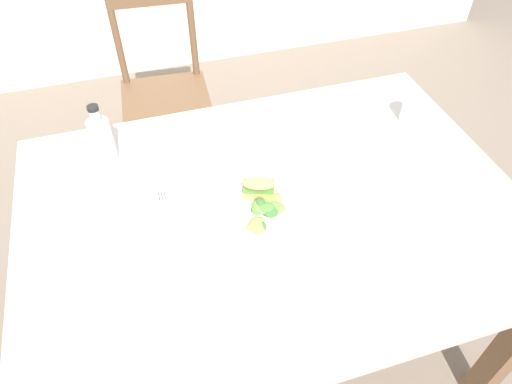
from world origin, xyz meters
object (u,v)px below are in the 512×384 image
(dining_table, at_px, (273,229))
(fork_on_napkin, at_px, (165,212))
(plate_lunch, at_px, (260,206))
(sandwich_half_front, at_px, (259,187))
(cup_extra_side, at_px, (412,110))
(bottle_cold_brew, at_px, (103,142))
(chair_wooden_far, at_px, (165,93))

(dining_table, height_order, fork_on_napkin, fork_on_napkin)
(plate_lunch, bearing_deg, dining_table, -2.99)
(plate_lunch, height_order, sandwich_half_front, sandwich_half_front)
(plate_lunch, relative_size, cup_extra_side, 2.93)
(sandwich_half_front, height_order, cup_extra_side, cup_extra_side)
(sandwich_half_front, bearing_deg, bottle_cold_brew, 143.84)
(dining_table, height_order, cup_extra_side, cup_extra_side)
(dining_table, bearing_deg, sandwich_half_front, 128.83)
(dining_table, distance_m, plate_lunch, 0.12)
(chair_wooden_far, distance_m, fork_on_napkin, 1.07)
(plate_lunch, relative_size, bottle_cold_brew, 1.25)
(plate_lunch, bearing_deg, fork_on_napkin, 167.83)
(bottle_cold_brew, height_order, cup_extra_side, bottle_cold_brew)
(fork_on_napkin, xyz_separation_m, cup_extra_side, (0.85, 0.17, 0.04))
(plate_lunch, relative_size, sandwich_half_front, 2.43)
(dining_table, xyz_separation_m, chair_wooden_far, (-0.17, 1.08, -0.18))
(sandwich_half_front, xyz_separation_m, cup_extra_side, (0.59, 0.19, 0.00))
(bottle_cold_brew, bearing_deg, plate_lunch, -40.12)
(fork_on_napkin, height_order, cup_extra_side, cup_extra_side)
(chair_wooden_far, relative_size, plate_lunch, 3.53)
(sandwich_half_front, height_order, fork_on_napkin, sandwich_half_front)
(dining_table, relative_size, sandwich_half_front, 13.79)
(chair_wooden_far, relative_size, bottle_cold_brew, 4.43)
(sandwich_half_front, relative_size, fork_on_napkin, 0.55)
(fork_on_napkin, bearing_deg, plate_lunch, -12.17)
(chair_wooden_far, xyz_separation_m, fork_on_napkin, (-0.12, -1.02, 0.30))
(chair_wooden_far, bearing_deg, bottle_cold_brew, -108.92)
(fork_on_napkin, bearing_deg, chair_wooden_far, 83.02)
(plate_lunch, bearing_deg, sandwich_half_front, 79.04)
(plate_lunch, distance_m, sandwich_half_front, 0.05)
(plate_lunch, distance_m, bottle_cold_brew, 0.51)
(dining_table, xyz_separation_m, fork_on_napkin, (-0.30, 0.06, 0.11))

